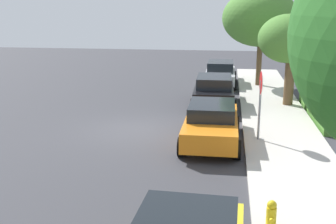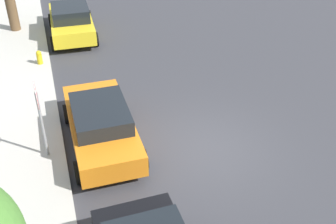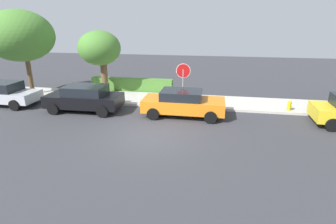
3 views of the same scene
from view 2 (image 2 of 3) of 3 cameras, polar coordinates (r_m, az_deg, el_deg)
The scene contains 6 objects.
ground_plane at distance 12.94m, azimuth 5.07°, elevation -5.00°, with size 60.00×60.00×0.00m, color #38383D.
sidewalk_curb at distance 12.33m, azimuth -19.95°, elevation -9.23°, with size 32.00×2.87×0.14m, color beige.
stop_sign at distance 12.00m, azimuth -17.13°, elevation 0.66°, with size 0.85×0.08×2.61m.
parked_car_orange at distance 12.81m, azimuth -9.06°, elevation -1.65°, with size 4.39×2.02×1.43m.
parked_car_yellow at distance 20.41m, azimuth -12.97°, elevation 11.94°, with size 4.23×2.18×1.52m.
fire_hydrant at distance 18.04m, azimuth -17.00°, elevation 6.92°, with size 0.30×0.22×0.72m.
Camera 2 is at (-9.26, 4.05, 8.08)m, focal length 45.00 mm.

